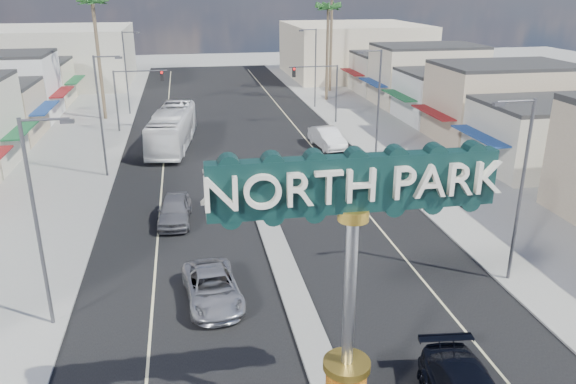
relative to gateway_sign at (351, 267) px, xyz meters
name	(u,v)px	position (x,y,z in m)	size (l,w,h in m)	color
ground	(247,169)	(0.00, 28.02, -5.93)	(160.00, 160.00, 0.00)	gray
road	(247,169)	(0.00, 28.02, -5.92)	(20.00, 120.00, 0.01)	black
median_island	(281,260)	(0.00, 12.02, -5.85)	(1.30, 30.00, 0.16)	gray
sidewalk_left	(60,179)	(-14.00, 28.02, -5.87)	(8.00, 120.00, 0.12)	gray
sidewalk_right	(414,159)	(14.00, 28.02, -5.87)	(8.00, 120.00, 0.12)	gray
storefront_row_right	(458,92)	(24.00, 41.02, -2.93)	(12.00, 42.00, 6.00)	#B7B29E
backdrop_far_left	(58,56)	(-22.00, 73.02, -1.93)	(20.00, 20.00, 8.00)	#B7B29E
backdrop_far_right	(353,50)	(22.00, 73.02, -1.93)	(20.00, 20.00, 8.00)	beige
gateway_sign	(351,267)	(0.00, 0.00, 0.00)	(8.20, 1.50, 9.15)	red
traffic_signal_left	(135,88)	(-9.18, 42.02, -1.65)	(5.09, 0.45, 6.00)	#47474C
traffic_signal_right	(320,83)	(9.18, 42.02, -1.65)	(5.09, 0.45, 6.00)	#47474C
streetlight_l_near	(40,215)	(-10.43, 8.02, -0.86)	(2.03, 0.22, 9.00)	#47474C
streetlight_l_mid	(102,111)	(-10.43, 28.02, -0.86)	(2.03, 0.22, 9.00)	#47474C
streetlight_l_far	(127,69)	(-10.43, 50.02, -0.86)	(2.03, 0.22, 9.00)	#47474C
streetlight_r_near	(519,183)	(10.43, 8.02, -0.86)	(2.03, 0.22, 9.00)	#47474C
streetlight_r_mid	(377,101)	(10.43, 28.02, -0.86)	(2.03, 0.22, 9.00)	#47474C
streetlight_r_far	(314,64)	(10.43, 50.02, -0.86)	(2.03, 0.22, 9.00)	#47474C
palm_left_far	(93,7)	(-13.00, 48.02, 5.57)	(2.60, 2.60, 13.10)	brown
palm_right_mid	(328,12)	(13.00, 54.02, 4.67)	(2.60, 2.60, 12.10)	brown
suv_left	(212,287)	(-3.77, 8.69, -5.22)	(2.36, 5.13, 1.42)	#A8A9AD
car_parked_left	(175,210)	(-5.50, 18.34, -5.13)	(1.89, 4.70, 1.60)	slate
car_parked_right	(327,138)	(7.76, 32.97, -5.05)	(1.86, 5.34, 1.76)	silver
city_bus	(172,128)	(-5.74, 35.65, -4.25)	(2.83, 12.08, 3.36)	white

